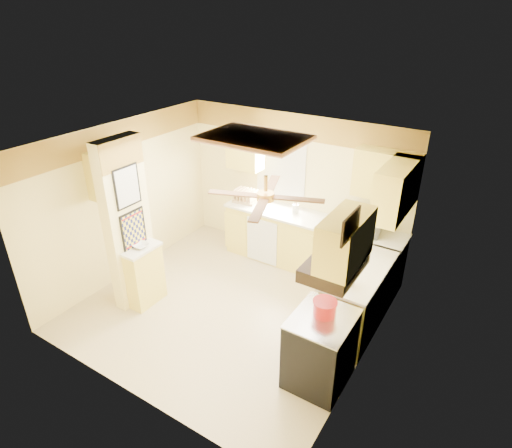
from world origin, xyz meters
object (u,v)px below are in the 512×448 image
Objects in this scene: dutch_oven at (325,308)px; bowl at (141,246)px; kettle at (349,278)px; stove at (320,349)px; microwave at (361,222)px.

bowl is at bearing -178.99° from dutch_oven.
dutch_oven is at bearing -92.64° from kettle.
stove is at bearing -75.92° from dutch_oven.
stove is 2.85m from bowl.
microwave is at bearing 99.27° from stove.
kettle is at bearing 88.74° from stove.
dutch_oven is (2.80, 0.05, 0.04)m from bowl.
microwave is at bearing 40.69° from bowl.
kettle is (0.02, 0.72, 0.58)m from stove.
dutch_oven is 1.27× the size of kettle.
kettle is (0.36, -1.41, -0.06)m from microwave.
microwave is 3.25m from bowl.
stove is 0.92m from kettle.
bowl is 2.91m from kettle.
bowl is at bearing -165.96° from kettle.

